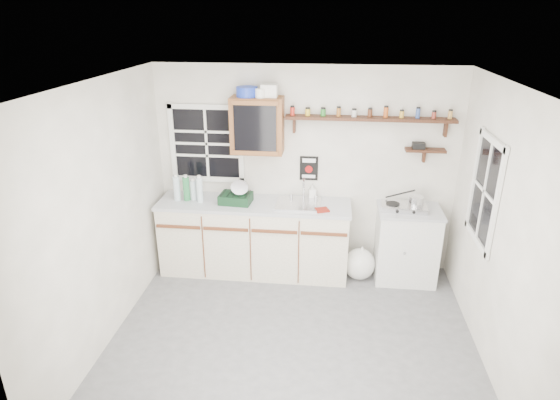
{
  "coord_description": "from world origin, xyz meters",
  "views": [
    {
      "loc": [
        0.31,
        -3.8,
        3.04
      ],
      "look_at": [
        -0.18,
        0.55,
        1.27
      ],
      "focal_mm": 30.0,
      "sensor_mm": 36.0,
      "label": 1
    }
  ],
  "objects": [
    {
      "name": "hotplate",
      "position": [
        1.17,
        1.31,
        0.94
      ],
      "size": [
        0.53,
        0.31,
        0.07
      ],
      "rotation": [
        0.0,
        0.0,
        -0.07
      ],
      "color": "silver",
      "rests_on": "right_cabinet"
    },
    {
      "name": "main_cabinet",
      "position": [
        -0.58,
        1.3,
        0.46
      ],
      "size": [
        2.31,
        0.63,
        0.92
      ],
      "color": "beige",
      "rests_on": "floor"
    },
    {
      "name": "spice_shelf",
      "position": [
        0.72,
        1.51,
        1.93
      ],
      "size": [
        1.91,
        0.18,
        0.34
      ],
      "color": "black",
      "rests_on": "wall_back"
    },
    {
      "name": "sink",
      "position": [
        -0.05,
        1.3,
        0.93
      ],
      "size": [
        0.52,
        0.44,
        0.29
      ],
      "color": "silver",
      "rests_on": "main_cabinet"
    },
    {
      "name": "window_back",
      "position": [
        -1.2,
        1.59,
        1.55
      ],
      "size": [
        0.93,
        0.03,
        0.98
      ],
      "color": "black",
      "rests_on": "wall_back"
    },
    {
      "name": "rag",
      "position": [
        0.23,
        1.14,
        0.93
      ],
      "size": [
        0.19,
        0.17,
        0.02
      ],
      "primitive_type": "cube",
      "rotation": [
        0.0,
        0.0,
        0.37
      ],
      "color": "maroon",
      "rests_on": "main_cabinet"
    },
    {
      "name": "secondary_shelf",
      "position": [
        1.36,
        1.52,
        1.58
      ],
      "size": [
        0.45,
        0.16,
        0.24
      ],
      "color": "black",
      "rests_on": "wall_back"
    },
    {
      "name": "warning_sign",
      "position": [
        0.05,
        1.59,
        1.28
      ],
      "size": [
        0.22,
        0.02,
        0.3
      ],
      "color": "black",
      "rests_on": "wall_back"
    },
    {
      "name": "upper_cabinet_clutter",
      "position": [
        -0.56,
        1.44,
        2.21
      ],
      "size": [
        0.46,
        0.24,
        0.14
      ],
      "color": "#1B35B5",
      "rests_on": "upper_cabinet"
    },
    {
      "name": "window_right",
      "position": [
        1.79,
        0.55,
        1.45
      ],
      "size": [
        0.03,
        0.78,
        1.08
      ],
      "color": "black",
      "rests_on": "wall_back"
    },
    {
      "name": "right_cabinet",
      "position": [
        1.25,
        1.32,
        0.46
      ],
      "size": [
        0.73,
        0.57,
        0.91
      ],
      "color": "silver",
      "rests_on": "floor"
    },
    {
      "name": "upper_cabinet",
      "position": [
        -0.55,
        1.44,
        1.82
      ],
      "size": [
        0.6,
        0.32,
        0.65
      ],
      "color": "brown",
      "rests_on": "wall_back"
    },
    {
      "name": "trash_bag",
      "position": [
        0.71,
        1.25,
        0.19
      ],
      "size": [
        0.4,
        0.36,
        0.46
      ],
      "color": "white",
      "rests_on": "floor"
    },
    {
      "name": "dish_rack",
      "position": [
        -0.78,
        1.28,
        1.01
      ],
      "size": [
        0.39,
        0.3,
        0.28
      ],
      "rotation": [
        0.0,
        0.0,
        -0.08
      ],
      "color": "black",
      "rests_on": "main_cabinet"
    },
    {
      "name": "soap_bottle",
      "position": [
        0.1,
        1.52,
        1.01
      ],
      "size": [
        0.1,
        0.1,
        0.19
      ],
      "primitive_type": "imported",
      "rotation": [
        0.0,
        0.0,
        0.23
      ],
      "color": "silver",
      "rests_on": "main_cabinet"
    },
    {
      "name": "water_bottles",
      "position": [
        -1.37,
        1.28,
        1.07
      ],
      "size": [
        0.37,
        0.14,
        0.34
      ],
      "color": "silver",
      "rests_on": "main_cabinet"
    },
    {
      "name": "saucepan",
      "position": [
        1.3,
        1.31,
        1.03
      ],
      "size": [
        0.42,
        0.25,
        0.18
      ],
      "rotation": [
        0.0,
        0.0,
        -0.44
      ],
      "color": "silver",
      "rests_on": "hotplate"
    },
    {
      "name": "room",
      "position": [
        0.0,
        0.0,
        1.25
      ],
      "size": [
        3.64,
        3.24,
        2.54
      ],
      "color": "#535355",
      "rests_on": "ground"
    }
  ]
}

